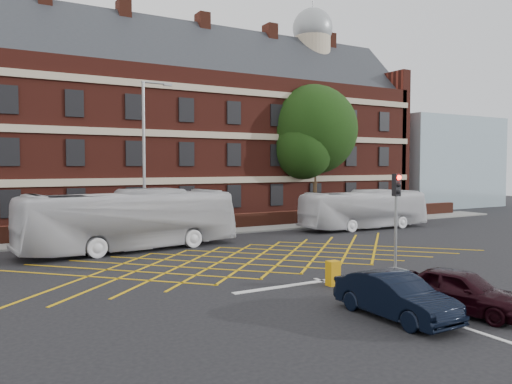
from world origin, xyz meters
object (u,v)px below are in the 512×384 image
bus_left (131,220)px  bus_right (364,209)px  car_maroon (460,290)px  traffic_light_near (396,233)px  street_lamp (145,187)px  car_navy (395,296)px  deciduous_tree (312,136)px  utility_cabinet (333,273)px

bus_left → bus_right: size_ratio=1.17×
bus_left → car_maroon: size_ratio=2.93×
car_maroon → traffic_light_near: (2.36, 5.11, 1.07)m
bus_left → car_maroon: bus_left is taller
traffic_light_near → street_lamp: (-6.76, 13.40, 1.58)m
car_navy → car_maroon: car_maroon is taller
deciduous_tree → traffic_light_near: (-10.29, -20.17, -5.46)m
street_lamp → traffic_light_near: bearing=-63.2°
bus_left → street_lamp: (1.40, 1.89, 1.69)m
bus_left → car_maroon: (5.79, -16.62, -0.97)m
car_maroon → deciduous_tree: size_ratio=0.35×
traffic_light_near → utility_cabinet: 3.88m
bus_right → street_lamp: street_lamp is taller
bus_left → street_lamp: size_ratio=1.25×
bus_left → street_lamp: bearing=-42.9°
bus_right → car_navy: size_ratio=2.47×
traffic_light_near → deciduous_tree: bearing=63.0°
bus_left → car_maroon: 17.63m
car_maroon → utility_cabinet: car_maroon is taller
street_lamp → bus_right: bearing=-4.0°
car_navy → car_maroon: bearing=-15.1°
car_maroon → utility_cabinet: bearing=90.0°
bus_right → car_maroon: bus_right is taller
bus_left → bus_right: (17.42, 0.78, -0.24)m
street_lamp → car_maroon: bearing=-76.6°
car_navy → traffic_light_near: 6.56m
utility_cabinet → bus_left: bearing=110.8°
car_navy → street_lamp: bearing=95.9°
bus_right → utility_cabinet: (-12.91, -12.65, -0.94)m
car_navy → deciduous_tree: bearing=58.0°
utility_cabinet → deciduous_tree: bearing=55.8°
car_navy → utility_cabinet: (0.95, 4.19, -0.20)m
car_navy → utility_cabinet: size_ratio=4.30×
car_navy → bus_right: bearing=49.6°
bus_left → car_navy: (3.55, -16.06, -0.98)m
utility_cabinet → street_lamp: bearing=102.7°
car_navy → traffic_light_near: size_ratio=0.96×
bus_right → utility_cabinet: bus_right is taller
bus_right → car_navy: bearing=142.7°
deciduous_tree → bus_left: bearing=-154.9°
deciduous_tree → car_maroon: bearing=-116.6°
bus_left → deciduous_tree: size_ratio=1.02×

